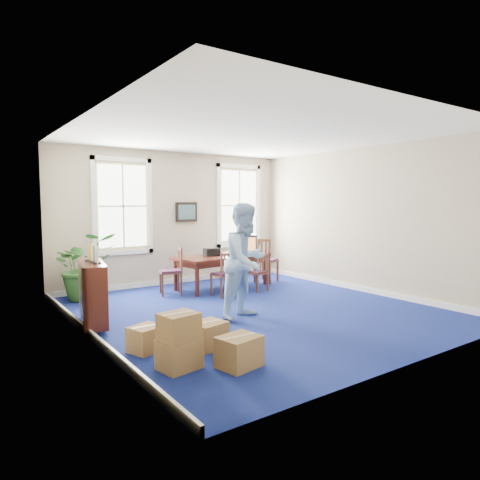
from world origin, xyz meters
TOP-DOWN VIEW (x-y plane):
  - floor at (0.00, 0.00)m, footprint 6.50×6.50m
  - ceiling at (0.00, 0.00)m, footprint 6.50×6.50m
  - wall_back at (0.00, 3.25)m, footprint 6.50×0.00m
  - wall_front at (0.00, -3.25)m, footprint 6.50×0.00m
  - wall_left at (-3.00, 0.00)m, footprint 0.00×6.50m
  - wall_right at (3.00, 0.00)m, footprint 0.00×6.50m
  - baseboard_back at (0.00, 3.22)m, footprint 6.00×0.04m
  - baseboard_left at (-2.97, 0.00)m, footprint 0.04×6.50m
  - baseboard_right at (2.97, 0.00)m, footprint 0.04×6.50m
  - window_left at (-1.30, 3.23)m, footprint 1.40×0.12m
  - window_right at (1.90, 3.23)m, footprint 1.40×0.12m
  - wall_picture at (0.30, 3.20)m, footprint 0.58×0.06m
  - conference_table at (0.64, 2.10)m, footprint 2.34×1.28m
  - crt_tv at (1.30, 2.15)m, footprint 0.61×0.64m
  - game_console at (1.60, 2.10)m, footprint 0.18×0.22m
  - equipment_bag at (0.38, 2.15)m, footprint 0.37×0.26m
  - chair_near_left at (0.18, 1.34)m, footprint 0.44×0.44m
  - chair_near_right at (1.09, 1.34)m, footprint 0.44×0.44m
  - chair_end_left at (-0.68, 2.10)m, footprint 0.58×0.58m
  - chair_end_right at (1.95, 2.10)m, footprint 0.64×0.64m
  - man at (-0.43, -0.34)m, footprint 1.14×0.99m
  - credenza at (-2.75, 0.65)m, footprint 0.59×1.28m
  - brochure_rack at (-2.73, 0.65)m, footprint 0.17×0.68m
  - potted_plant at (-2.33, 2.66)m, footprint 1.32×1.17m
  - cardboard_boxes at (-2.25, -1.66)m, footprint 1.52×1.52m

SIDE VIEW (x-z plane):
  - floor at x=0.00m, z-range 0.00..0.00m
  - baseboard_back at x=0.00m, z-range 0.00..0.12m
  - baseboard_left at x=-2.97m, z-range 0.00..0.12m
  - baseboard_right at x=2.97m, z-range 0.00..0.12m
  - cardboard_boxes at x=-2.25m, z-range 0.00..0.71m
  - conference_table at x=0.64m, z-range 0.00..0.76m
  - chair_near_right at x=1.09m, z-range 0.00..0.84m
  - chair_near_left at x=0.18m, z-range 0.00..0.94m
  - credenza at x=-2.75m, z-range 0.00..0.97m
  - chair_end_left at x=-0.68m, z-range 0.00..1.02m
  - chair_end_right at x=1.95m, z-range 0.00..1.09m
  - potted_plant at x=-2.33m, z-range 0.00..1.38m
  - game_console at x=1.60m, z-range 0.76..0.81m
  - equipment_bag at x=0.38m, z-range 0.76..0.94m
  - man at x=-0.43m, z-range 0.00..1.97m
  - crt_tv at x=1.30m, z-range 0.76..1.22m
  - brochure_rack at x=-2.73m, z-range 0.97..1.27m
  - wall_back at x=0.00m, z-range -1.65..4.85m
  - wall_front at x=0.00m, z-range -1.65..4.85m
  - wall_left at x=-3.00m, z-range -1.65..4.85m
  - wall_right at x=3.00m, z-range -1.65..4.85m
  - wall_picture at x=0.30m, z-range 1.51..1.99m
  - window_left at x=-1.30m, z-range 0.80..3.00m
  - window_right at x=1.90m, z-range 0.80..3.00m
  - ceiling at x=0.00m, z-range 3.20..3.20m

